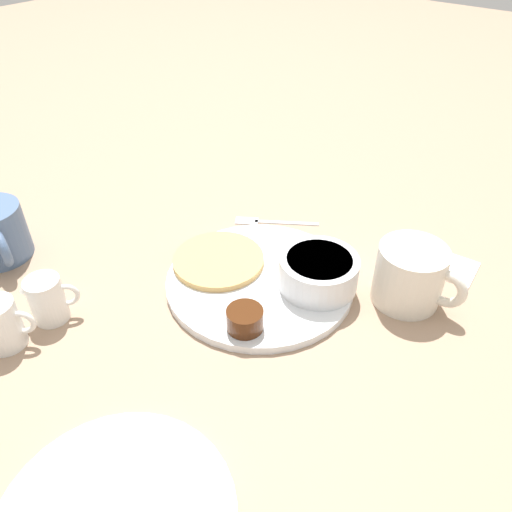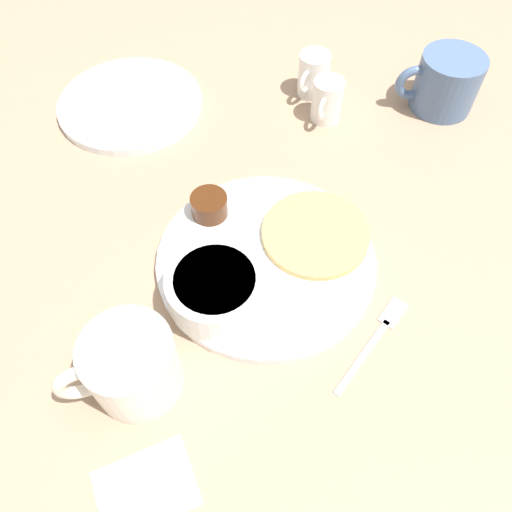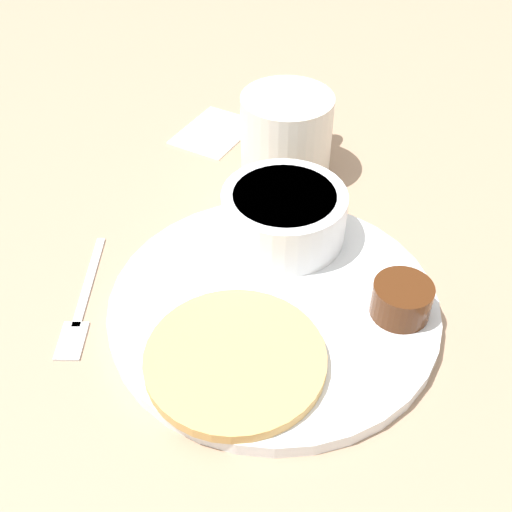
# 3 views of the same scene
# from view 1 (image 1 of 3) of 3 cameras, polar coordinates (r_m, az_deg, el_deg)

# --- Properties ---
(ground_plane) EXTENTS (4.00, 4.00, 0.00)m
(ground_plane) POSITION_cam_1_polar(r_m,az_deg,el_deg) (0.72, 0.44, -3.18)
(ground_plane) COLOR #9E7F66
(plate) EXTENTS (0.27, 0.27, 0.01)m
(plate) POSITION_cam_1_polar(r_m,az_deg,el_deg) (0.71, 0.44, -2.82)
(plate) COLOR white
(plate) RESTS_ON ground_plane
(pancake_stack) EXTENTS (0.13, 0.13, 0.01)m
(pancake_stack) POSITION_cam_1_polar(r_m,az_deg,el_deg) (0.73, -4.31, -0.46)
(pancake_stack) COLOR tan
(pancake_stack) RESTS_ON plate
(bowl) EXTENTS (0.11, 0.11, 0.05)m
(bowl) POSITION_cam_1_polar(r_m,az_deg,el_deg) (0.68, 7.15, -1.70)
(bowl) COLOR white
(bowl) RESTS_ON plate
(syrup_cup) EXTENTS (0.05, 0.05, 0.03)m
(syrup_cup) POSITION_cam_1_polar(r_m,az_deg,el_deg) (0.63, -1.28, -7.24)
(syrup_cup) COLOR #47230F
(syrup_cup) RESTS_ON plate
(butter_ramekin) EXTENTS (0.05, 0.05, 0.05)m
(butter_ramekin) POSITION_cam_1_polar(r_m,az_deg,el_deg) (0.68, 8.19, -3.15)
(butter_ramekin) COLOR white
(butter_ramekin) RESTS_ON plate
(coffee_mug) EXTENTS (0.12, 0.09, 0.08)m
(coffee_mug) POSITION_cam_1_polar(r_m,az_deg,el_deg) (0.69, 17.29, -2.16)
(coffee_mug) COLOR silver
(coffee_mug) RESTS_ON ground_plane
(creamer_pitcher_near) EXTENTS (0.05, 0.06, 0.07)m
(creamer_pitcher_near) POSITION_cam_1_polar(r_m,az_deg,el_deg) (0.70, -22.71, -4.55)
(creamer_pitcher_near) COLOR white
(creamer_pitcher_near) RESTS_ON ground_plane
(creamer_pitcher_far) EXTENTS (0.06, 0.05, 0.07)m
(creamer_pitcher_far) POSITION_cam_1_polar(r_m,az_deg,el_deg) (0.68, -27.12, -6.94)
(creamer_pitcher_far) COLOR white
(creamer_pitcher_far) RESTS_ON ground_plane
(fork) EXTENTS (0.12, 0.09, 0.00)m
(fork) POSITION_cam_1_polar(r_m,az_deg,el_deg) (0.84, 1.22, 3.98)
(fork) COLOR silver
(fork) RESTS_ON ground_plane
(napkin) EXTENTS (0.10, 0.08, 0.00)m
(napkin) POSITION_cam_1_polar(r_m,az_deg,el_deg) (0.80, 20.70, -0.91)
(napkin) COLOR white
(napkin) RESTS_ON ground_plane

